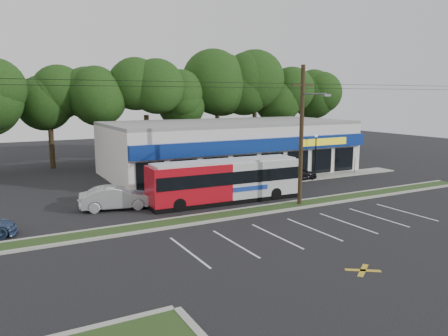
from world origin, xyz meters
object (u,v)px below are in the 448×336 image
object	(u,v)px
utility_pole	(300,131)
metrobus	(225,180)
sign_post	(355,159)
car_silver	(116,198)
car_dark	(298,174)
pedestrian_a	(283,181)
pedestrian_b	(262,183)
lamp_post	(316,151)

from	to	relation	value
utility_pole	metrobus	distance (m)	6.57
utility_pole	sign_post	xyz separation A→B (m)	(13.17, 7.65, -3.86)
sign_post	car_silver	world-z (taller)	sign_post
car_dark	pedestrian_a	bearing A→B (deg)	117.43
utility_pole	pedestrian_b	world-z (taller)	utility_pole
utility_pole	sign_post	world-z (taller)	utility_pole
car_silver	utility_pole	bearing A→B (deg)	-103.49
sign_post	car_dark	world-z (taller)	sign_post
sign_post	metrobus	size ratio (longest dim) A/B	0.19
car_silver	pedestrian_b	bearing A→B (deg)	-80.45
sign_post	pedestrian_b	bearing A→B (deg)	-168.75
metrobus	pedestrian_b	bearing A→B (deg)	21.24
sign_post	pedestrian_a	xyz separation A→B (m)	(-10.84, -2.57, -0.79)
sign_post	pedestrian_b	distance (m)	13.22
car_dark	pedestrian_a	size ratio (longest dim) A/B	2.60
pedestrian_b	car_silver	bearing A→B (deg)	4.42
lamp_post	pedestrian_b	size ratio (longest dim) A/B	2.71
car_dark	sign_post	bearing A→B (deg)	-97.15
metrobus	sign_post	bearing A→B (deg)	15.22
lamp_post	metrobus	distance (m)	12.99
car_dark	pedestrian_a	distance (m)	4.34
lamp_post	sign_post	bearing A→B (deg)	-2.58
utility_pole	metrobus	size ratio (longest dim) A/B	4.22
metrobus	car_silver	xyz separation A→B (m)	(-7.78, 1.75, -0.85)
car_dark	pedestrian_b	distance (m)	6.18
car_silver	pedestrian_b	world-z (taller)	car_silver
pedestrian_a	pedestrian_b	bearing A→B (deg)	-3.78
lamp_post	car_silver	distance (m)	20.25
lamp_post	sign_post	world-z (taller)	lamp_post
pedestrian_b	lamp_post	bearing A→B (deg)	-154.98
sign_post	car_dark	bearing A→B (deg)	-179.41
car_dark	pedestrian_a	world-z (taller)	pedestrian_a
car_dark	metrobus	bearing A→B (deg)	104.22
metrobus	lamp_post	bearing A→B (deg)	21.29
pedestrian_a	pedestrian_b	size ratio (longest dim) A/B	0.97
utility_pole	pedestrian_b	size ratio (longest dim) A/B	31.90
sign_post	pedestrian_a	world-z (taller)	sign_post
utility_pole	car_silver	world-z (taller)	utility_pole
lamp_post	car_dark	xyz separation A→B (m)	(-2.29, -0.30, -2.00)
car_dark	utility_pole	bearing A→B (deg)	134.45
lamp_post	metrobus	bearing A→B (deg)	-160.61
car_silver	pedestrian_a	bearing A→B (deg)	-80.28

